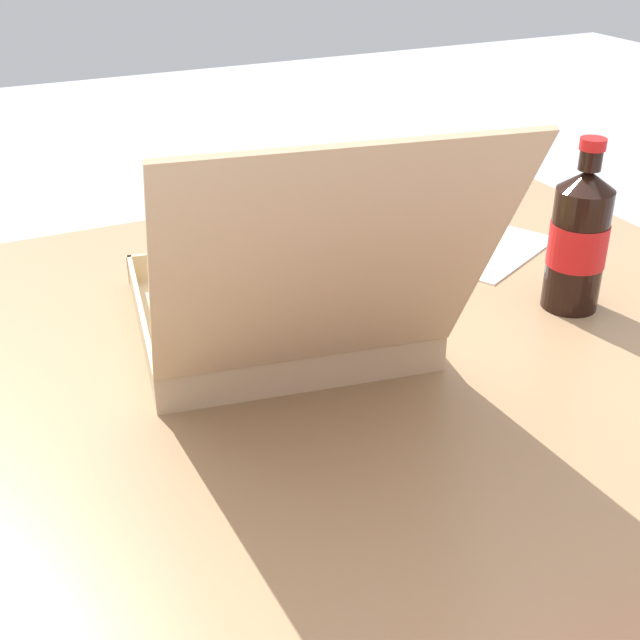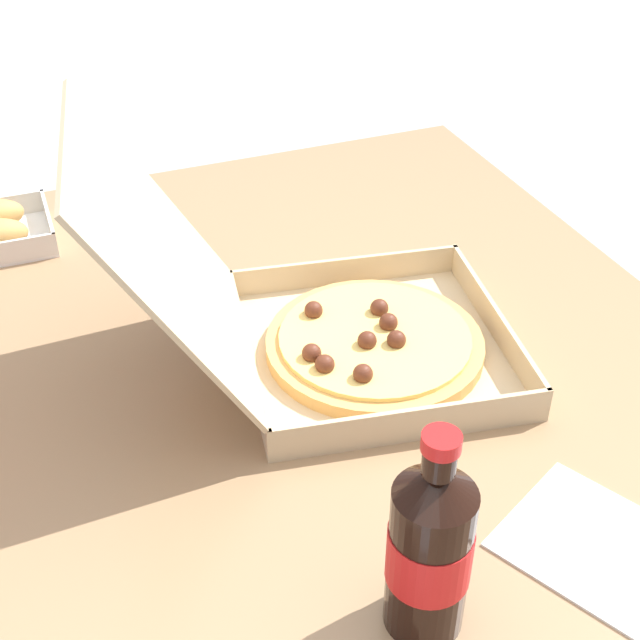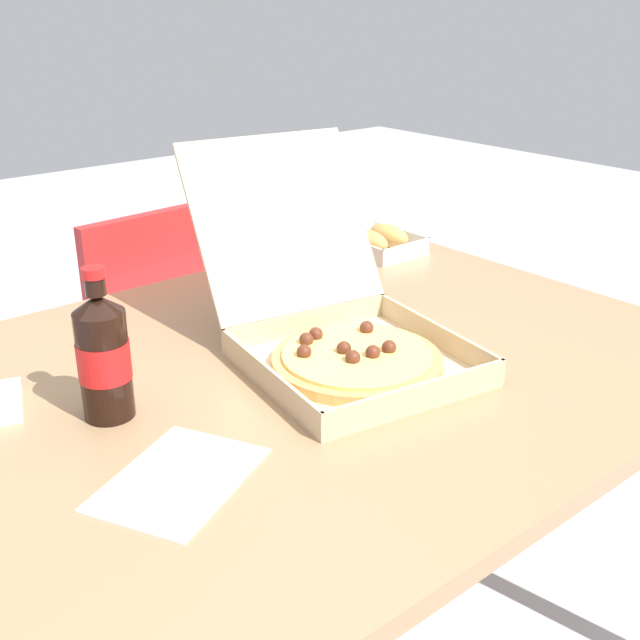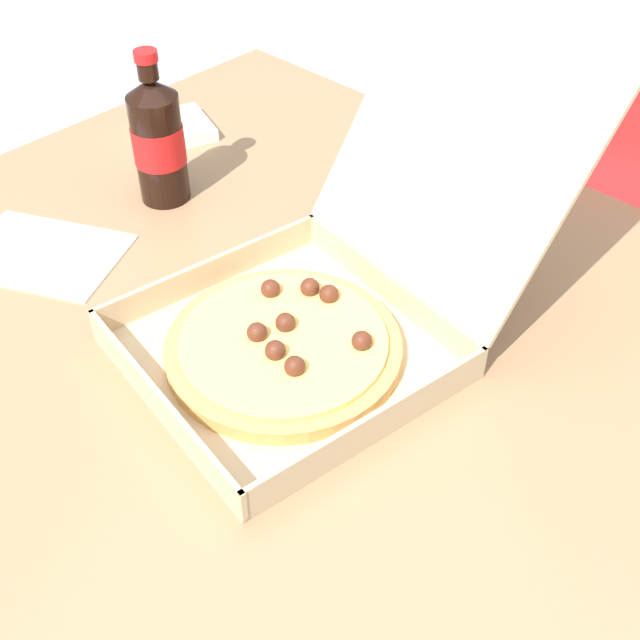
% 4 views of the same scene
% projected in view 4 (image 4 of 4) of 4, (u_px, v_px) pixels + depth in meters
% --- Properties ---
extents(ground_plane, '(10.00, 10.00, 0.00)m').
position_uv_depth(ground_plane, '(316.00, 610.00, 1.48)').
color(ground_plane, '#B2B2B7').
extents(dining_table, '(1.27, 1.00, 0.71)m').
position_uv_depth(dining_table, '(314.00, 357.00, 1.05)').
color(dining_table, '#997551').
rests_on(dining_table, ground_plane).
extents(chair, '(0.43, 0.43, 0.83)m').
position_uv_depth(chair, '(595.00, 232.00, 1.54)').
color(chair, red).
rests_on(chair, ground_plane).
extents(pizza_box_open, '(0.40, 0.54, 0.33)m').
position_uv_depth(pizza_box_open, '(316.00, 311.00, 0.93)').
color(pizza_box_open, tan).
rests_on(pizza_box_open, dining_table).
extents(cola_bottle, '(0.07, 0.07, 0.22)m').
position_uv_depth(cola_bottle, '(158.00, 140.00, 1.14)').
color(cola_bottle, black).
rests_on(cola_bottle, dining_table).
extents(paper_menu, '(0.26, 0.23, 0.00)m').
position_uv_depth(paper_menu, '(43.00, 254.00, 1.09)').
color(paper_menu, white).
rests_on(paper_menu, dining_table).
extents(napkin_pile, '(0.14, 0.14, 0.02)m').
position_uv_depth(napkin_pile, '(175.00, 128.00, 1.33)').
color(napkin_pile, white).
rests_on(napkin_pile, dining_table).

